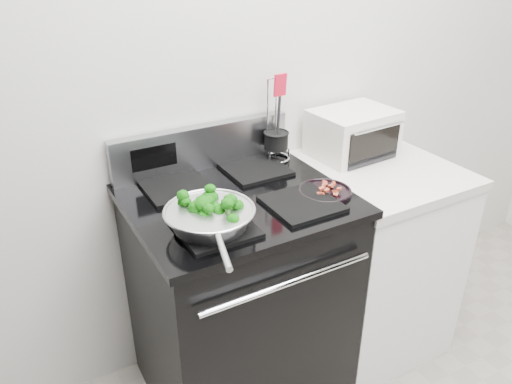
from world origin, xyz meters
TOP-DOWN VIEW (x-y plane):
  - back_wall at (0.00, 1.75)m, footprint 4.00×0.02m
  - gas_range at (-0.30, 1.41)m, footprint 0.79×0.69m
  - counter at (0.39, 1.41)m, footprint 0.62×0.68m
  - skillet at (-0.48, 1.25)m, footprint 0.30×0.47m
  - broccoli_pile at (-0.48, 1.25)m, footprint 0.23×0.23m
  - bacon_plate at (-0.00, 1.28)m, footprint 0.20×0.20m
  - utensil_holder at (0.00, 1.64)m, footprint 0.12×0.12m
  - toaster_oven at (0.37, 1.58)m, footprint 0.37×0.29m

SIDE VIEW (x-z plane):
  - counter at x=0.39m, z-range 0.00..0.92m
  - gas_range at x=-0.30m, z-range -0.08..1.05m
  - bacon_plate at x=0.00m, z-range 0.95..0.99m
  - skillet at x=-0.48m, z-range 0.97..1.03m
  - utensil_holder at x=0.00m, z-range 0.83..1.20m
  - broccoli_pile at x=-0.48m, z-range 0.98..1.06m
  - toaster_oven at x=0.37m, z-range 0.92..1.12m
  - back_wall at x=0.00m, z-range 0.00..2.70m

